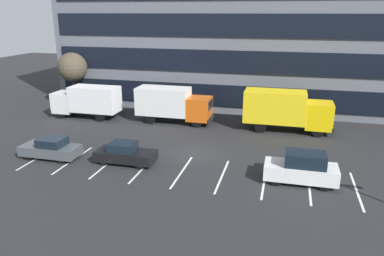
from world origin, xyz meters
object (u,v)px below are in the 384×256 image
object	(u,v)px
sedan_black	(125,154)
suv_white	(302,168)
box_truck_orange	(173,103)
bare_tree	(72,67)
box_truck_white	(87,100)
sedan_charcoal	(51,148)
box_truck_yellow_all	(286,109)

from	to	relation	value
sedan_black	suv_white	world-z (taller)	suv_white
box_truck_orange	suv_white	bearing A→B (deg)	-42.15
sedan_black	suv_white	size ratio (longest dim) A/B	0.95
box_truck_orange	sedan_black	bearing A→B (deg)	-91.30
suv_white	bare_tree	world-z (taller)	bare_tree
box_truck_white	bare_tree	world-z (taller)	bare_tree
sedan_charcoal	suv_white	xyz separation A→B (m)	(18.07, 0.31, 0.25)
box_truck_orange	box_truck_white	world-z (taller)	box_truck_orange
box_truck_yellow_all	sedan_charcoal	world-z (taller)	box_truck_yellow_all
sedan_charcoal	suv_white	distance (m)	18.08
box_truck_yellow_all	sedan_black	xyz separation A→B (m)	(-11.03, -10.72, -1.34)
box_truck_orange	bare_tree	world-z (taller)	bare_tree
box_truck_orange	sedan_black	size ratio (longest dim) A/B	1.72
box_truck_white	suv_white	size ratio (longest dim) A/B	1.56
sedan_black	bare_tree	distance (m)	19.32
box_truck_orange	box_truck_yellow_all	bearing A→B (deg)	-0.07
box_truck_yellow_all	suv_white	xyz separation A→B (m)	(1.25, -10.87, -1.08)
box_truck_yellow_all	bare_tree	size ratio (longest dim) A/B	1.29
sedan_black	bare_tree	bearing A→B (deg)	131.71
suv_white	sedan_charcoal	bearing A→B (deg)	-179.02
box_truck_white	suv_white	bearing A→B (deg)	-26.22
box_truck_orange	box_truck_white	size ratio (longest dim) A/B	1.05
sedan_charcoal	suv_white	size ratio (longest dim) A/B	0.97
box_truck_orange	suv_white	distance (m)	16.25
sedan_black	sedan_charcoal	bearing A→B (deg)	-175.43
sedan_charcoal	sedan_black	distance (m)	5.82
bare_tree	sedan_black	bearing A→B (deg)	-48.29
box_truck_yellow_all	suv_white	size ratio (longest dim) A/B	1.74
box_truck_white	sedan_charcoal	xyz separation A→B (m)	(2.96, -10.67, -1.11)
box_truck_white	bare_tree	xyz separation A→B (m)	(-3.85, 3.94, 2.65)
box_truck_yellow_all	bare_tree	world-z (taller)	bare_tree
box_truck_orange	bare_tree	size ratio (longest dim) A/B	1.21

